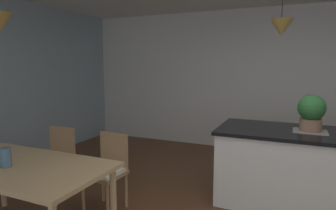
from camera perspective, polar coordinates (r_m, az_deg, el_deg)
wall_back_kitchen at (r=5.78m, az=22.29°, el=4.27°), size 10.00×0.12×2.70m
dining_table at (r=3.10m, az=-26.99°, el=-11.51°), size 1.71×0.90×0.74m
chair_far_left at (r=3.96m, az=-21.09°, el=-10.02°), size 0.42×0.42×0.87m
chair_far_right at (r=3.48m, az=-11.79°, el=-12.16°), size 0.42×0.42×0.87m
kitchen_island at (r=3.81m, az=26.48°, el=-11.23°), size 2.16×0.94×0.91m
pendant_over_island_main at (r=3.64m, az=21.30°, el=13.98°), size 0.26×0.26×0.72m
potted_plant_on_island at (r=3.66m, az=26.27°, el=-1.24°), size 0.30×0.30×0.42m
vase_on_dining_table at (r=3.03m, az=-29.20°, el=-8.95°), size 0.10×0.10×0.17m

